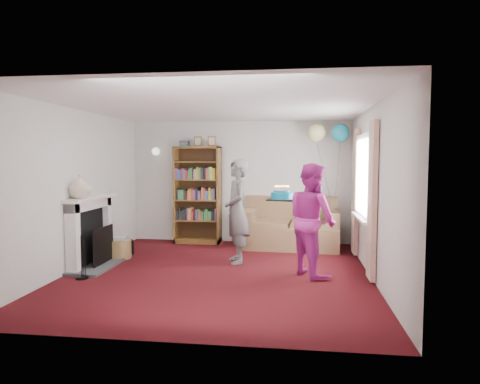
# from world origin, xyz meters

# --- Properties ---
(ground) EXTENTS (5.00, 5.00, 0.00)m
(ground) POSITION_xyz_m (0.00, 0.00, 0.00)
(ground) COLOR #34070F
(ground) RESTS_ON ground
(wall_back) EXTENTS (4.50, 0.02, 2.50)m
(wall_back) POSITION_xyz_m (0.00, 2.51, 1.25)
(wall_back) COLOR silver
(wall_back) RESTS_ON ground
(wall_left) EXTENTS (0.02, 5.00, 2.50)m
(wall_left) POSITION_xyz_m (-2.26, 0.00, 1.25)
(wall_left) COLOR silver
(wall_left) RESTS_ON ground
(wall_right) EXTENTS (0.02, 5.00, 2.50)m
(wall_right) POSITION_xyz_m (2.26, 0.00, 1.25)
(wall_right) COLOR silver
(wall_right) RESTS_ON ground
(ceiling) EXTENTS (4.50, 5.00, 0.01)m
(ceiling) POSITION_xyz_m (0.00, 0.00, 2.50)
(ceiling) COLOR white
(ceiling) RESTS_ON wall_back
(fireplace) EXTENTS (0.55, 1.80, 1.12)m
(fireplace) POSITION_xyz_m (-2.09, 0.19, 0.51)
(fireplace) COLOR #3F3F42
(fireplace) RESTS_ON ground
(window_bay) EXTENTS (0.14, 2.02, 2.20)m
(window_bay) POSITION_xyz_m (2.21, 0.60, 1.20)
(window_bay) COLOR white
(window_bay) RESTS_ON ground
(wall_sconce) EXTENTS (0.16, 0.23, 0.16)m
(wall_sconce) POSITION_xyz_m (-1.75, 2.36, 1.88)
(wall_sconce) COLOR gold
(wall_sconce) RESTS_ON ground
(bookcase) EXTENTS (0.94, 0.42, 2.19)m
(bookcase) POSITION_xyz_m (-0.85, 2.30, 0.97)
(bookcase) COLOR #472B14
(bookcase) RESTS_ON ground
(sofa) EXTENTS (1.84, 0.98, 0.98)m
(sofa) POSITION_xyz_m (1.06, 2.08, 0.36)
(sofa) COLOR brown
(sofa) RESTS_ON ground
(wicker_basket) EXTENTS (0.44, 0.44, 0.39)m
(wicker_basket) POSITION_xyz_m (-1.90, 0.72, 0.18)
(wicker_basket) COLOR #9C7E49
(wicker_basket) RESTS_ON ground
(person_striped) EXTENTS (0.59, 0.73, 1.72)m
(person_striped) POSITION_xyz_m (0.19, 0.67, 0.86)
(person_striped) COLOR black
(person_striped) RESTS_ON ground
(person_magenta) EXTENTS (0.97, 1.02, 1.67)m
(person_magenta) POSITION_xyz_m (1.39, 0.06, 0.83)
(person_magenta) COLOR #AE2282
(person_magenta) RESTS_ON ground
(birthday_cake) EXTENTS (0.40, 0.40, 0.22)m
(birthday_cake) POSITION_xyz_m (0.94, 0.24, 1.16)
(birthday_cake) COLOR black
(birthday_cake) RESTS_ON ground
(balloons) EXTENTS (0.79, 0.45, 1.71)m
(balloons) POSITION_xyz_m (1.76, 2.06, 2.22)
(balloons) COLOR #3F3F3F
(balloons) RESTS_ON ground
(mantel_vase) EXTENTS (0.43, 0.43, 0.36)m
(mantel_vase) POSITION_xyz_m (-2.12, -0.15, 1.30)
(mantel_vase) COLOR beige
(mantel_vase) RESTS_ON fireplace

